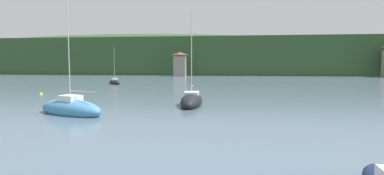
# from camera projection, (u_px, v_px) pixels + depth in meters

# --- Properties ---
(wooded_hillside) EXTENTS (352.00, 49.48, 26.49)m
(wooded_hillside) POSITION_uv_depth(u_px,v_px,m) (173.00, 60.00, 136.74)
(wooded_hillside) COLOR #2D4C28
(wooded_hillside) RESTS_ON ground_plane
(shore_building_west) EXTENTS (4.13, 3.20, 8.09)m
(shore_building_west) POSITION_uv_depth(u_px,v_px,m) (180.00, 64.00, 101.73)
(shore_building_west) COLOR gray
(shore_building_west) RESTS_ON ground_plane
(sailboat_far_0) EXTENTS (4.49, 5.31, 8.14)m
(sailboat_far_0) POSITION_uv_depth(u_px,v_px,m) (115.00, 82.00, 63.98)
(sailboat_far_0) COLOR black
(sailboat_far_0) RESTS_ON ground_plane
(sailboat_mid_4) EXTENTS (2.47, 7.42, 10.21)m
(sailboat_mid_4) POSITION_uv_depth(u_px,v_px,m) (191.00, 101.00, 31.87)
(sailboat_mid_4) COLOR black
(sailboat_mid_4) RESTS_ON ground_plane
(sailboat_mid_9) EXTENTS (7.23, 4.72, 10.73)m
(sailboat_mid_9) POSITION_uv_depth(u_px,v_px,m) (71.00, 109.00, 26.14)
(sailboat_mid_9) COLOR teal
(sailboat_mid_9) RESTS_ON ground_plane
(mooring_buoy_mid) EXTENTS (0.47, 0.47, 0.47)m
(mooring_buoy_mid) POSITION_uv_depth(u_px,v_px,m) (41.00, 94.00, 43.01)
(mooring_buoy_mid) COLOR yellow
(mooring_buoy_mid) RESTS_ON ground_plane
(mooring_buoy_far) EXTENTS (0.48, 0.48, 0.48)m
(mooring_buoy_far) POSITION_uv_depth(u_px,v_px,m) (384.00, 97.00, 39.99)
(mooring_buoy_far) COLOR orange
(mooring_buoy_far) RESTS_ON ground_plane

